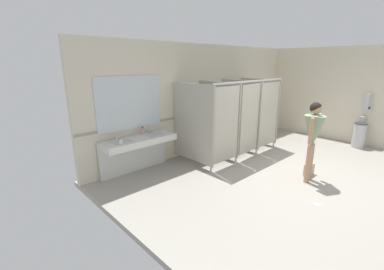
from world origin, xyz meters
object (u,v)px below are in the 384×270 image
handbag (309,169)px  paper_cup (121,142)px  person_standing (313,132)px  paper_towel_dispenser_upper (368,102)px  paper_towel_dispenser_lower (363,123)px  trash_bin (359,135)px  soap_dispenser (143,131)px

handbag → paper_cup: (-3.19, 2.48, 0.74)m
person_standing → paper_cup: person_standing is taller
paper_towel_dispenser_upper → paper_towel_dispenser_lower: 0.63m
trash_bin → soap_dispenser: 6.23m
paper_towel_dispenser_lower → handbag: size_ratio=1.03×
trash_bin → paper_cup: paper_cup is taller
paper_cup → paper_towel_dispenser_upper: bearing=-21.8°
trash_bin → soap_dispenser: bearing=152.1°
paper_towel_dispenser_lower → person_standing: size_ratio=0.25×
person_standing → paper_towel_dispenser_lower: bearing=0.0°
person_standing → handbag: bearing=18.6°
paper_towel_dispenser_lower → paper_cup: 7.01m
soap_dispenser → paper_cup: soap_dispenser is taller
trash_bin → soap_dispenser: size_ratio=3.91×
person_standing → paper_towel_dispenser_upper: bearing=-0.5°
paper_towel_dispenser_lower → soap_dispenser: size_ratio=2.20×
paper_towel_dispenser_upper → paper_towel_dispenser_lower: (0.00, 0.03, -0.63)m
trash_bin → paper_cup: bearing=157.2°
paper_towel_dispenser_lower → handbag: 3.37m
trash_bin → handbag: trash_bin is taller
person_standing → soap_dispenser: size_ratio=8.92×
paper_cup → handbag: bearing=-37.8°
person_standing → handbag: 0.97m
person_standing → paper_cup: (-2.89, 2.58, -0.18)m
paper_towel_dispenser_upper → trash_bin: paper_towel_dispenser_upper is taller
paper_towel_dispenser_lower → paper_cup: bearing=158.4°
soap_dispenser → person_standing: bearing=-53.0°
paper_towel_dispenser_upper → paper_cup: paper_towel_dispenser_upper is taller
paper_towel_dispenser_upper → handbag: paper_towel_dispenser_upper is taller
handbag → paper_cup: 4.11m
paper_towel_dispenser_lower → soap_dispenser: bearing=153.6°
paper_towel_dispenser_upper → person_standing: 3.63m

